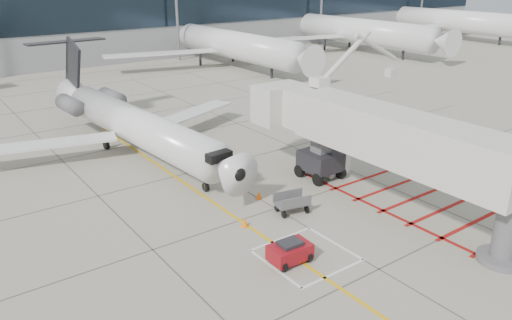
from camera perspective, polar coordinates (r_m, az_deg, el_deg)
ground_plane at (r=27.39m, az=7.49°, el=-8.55°), size 260.00×260.00×0.00m
regional_jet at (r=36.65m, az=-12.07°, el=5.31°), size 25.06×30.61×7.61m
jet_bridge at (r=29.34m, az=15.93°, el=1.35°), size 9.48×19.85×7.92m
pushback_tug at (r=24.71m, az=3.89°, el=-10.34°), size 2.10×1.37×1.19m
baggage_cart at (r=29.41m, az=4.13°, el=-4.90°), size 2.14×1.60×1.22m
ground_power_unit at (r=35.26m, az=8.97°, el=-0.22°), size 2.17×1.39×1.64m
cone_nose at (r=27.91m, az=-1.30°, el=-7.12°), size 0.40×0.40×0.55m
cone_side at (r=31.15m, az=0.32°, el=-4.00°), size 0.38×0.38×0.52m
terminal_building at (r=91.26m, az=-19.69°, el=15.80°), size 180.00×28.00×14.00m
terminal_glass_band at (r=77.90m, az=-16.55°, el=16.18°), size 180.00×0.10×6.00m
bg_aircraft_c at (r=75.01m, az=-3.78°, el=15.12°), size 34.85×38.72×11.62m
bg_aircraft_d at (r=91.18m, az=10.44°, el=16.15°), size 37.48×41.65×12.49m
bg_aircraft_e at (r=112.77m, az=20.71°, el=16.15°), size 38.46×42.73×12.82m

